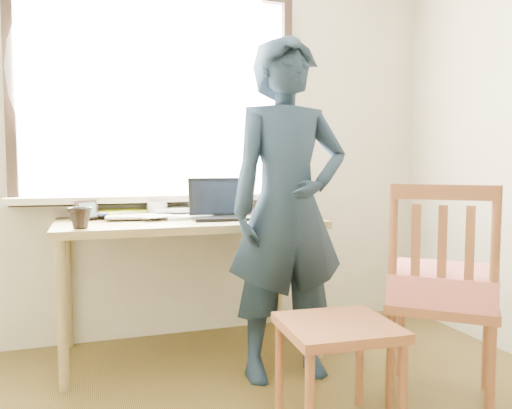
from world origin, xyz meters
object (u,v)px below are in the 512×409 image
object	(u,v)px
mug_dark	(80,218)
side_chair	(442,288)
mug_white	(157,209)
work_chair	(338,339)
laptop	(220,209)
person	(288,209)
desk	(189,233)

from	to	relation	value
mug_dark	side_chair	xyz separation A→B (m)	(1.64, -0.75, -0.32)
mug_dark	side_chair	size ratio (longest dim) A/B	0.11
mug_white	work_chair	bearing A→B (deg)	-65.89
laptop	person	xyz separation A→B (m)	(0.25, -0.47, 0.03)
work_chair	person	world-z (taller)	person
work_chair	desk	bearing A→B (deg)	110.96
laptop	mug_white	bearing A→B (deg)	146.44
side_chair	person	distance (m)	0.86
mug_white	person	xyz separation A→B (m)	(0.60, -0.70, 0.04)
desk	mug_white	world-z (taller)	mug_white
mug_white	side_chair	world-z (taller)	side_chair
mug_white	work_chair	size ratio (longest dim) A/B	0.26
mug_white	person	bearing A→B (deg)	-49.32
side_chair	mug_white	bearing A→B (deg)	134.27
work_chair	laptop	bearing A→B (deg)	102.36
mug_white	work_chair	distance (m)	1.50
mug_white	mug_dark	xyz separation A→B (m)	(-0.45, -0.47, 0.00)
laptop	mug_dark	xyz separation A→B (m)	(-0.80, -0.24, -0.00)
desk	work_chair	size ratio (longest dim) A/B	3.12
desk	person	size ratio (longest dim) A/B	0.84
laptop	mug_dark	distance (m)	0.83
desk	mug_white	bearing A→B (deg)	128.55
desk	laptop	distance (m)	0.24
desk	side_chair	world-z (taller)	side_chair
mug_dark	work_chair	xyz separation A→B (m)	(1.03, -0.84, -0.47)
work_chair	side_chair	world-z (taller)	side_chair
laptop	mug_white	world-z (taller)	laptop
laptop	mug_dark	world-z (taller)	laptop
desk	laptop	bearing A→B (deg)	-8.58
desk	side_chair	xyz separation A→B (m)	(1.03, -1.01, -0.18)
mug_dark	person	bearing A→B (deg)	-12.47
desk	work_chair	distance (m)	1.23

